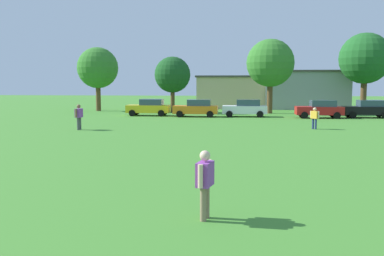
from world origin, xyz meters
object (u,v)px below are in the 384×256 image
(adult_bystander, at_px, (205,179))
(parked_car_white_2, at_px, (245,108))
(parked_car_yellow_0, at_px, (149,107))
(tree_right, at_px, (270,63))
(parked_car_black_4, at_px, (367,109))
(bystander_near_trees, at_px, (79,115))
(bystander_midfield, at_px, (315,116))
(parked_car_orange_1, at_px, (197,108))
(tree_far_right, at_px, (365,59))
(tree_far_left, at_px, (98,68))
(tree_left, at_px, (173,75))
(parked_car_red_3, at_px, (320,109))

(adult_bystander, distance_m, parked_car_white_2, 31.43)
(parked_car_yellow_0, distance_m, tree_right, 13.95)
(parked_car_black_4, bearing_deg, bystander_near_trees, 28.98)
(parked_car_white_2, bearing_deg, parked_car_yellow_0, -1.78)
(bystander_midfield, bearing_deg, tree_right, 141.07)
(parked_car_orange_1, relative_size, parked_car_black_4, 1.00)
(bystander_midfield, bearing_deg, bystander_near_trees, -128.49)
(tree_right, xyz_separation_m, tree_far_right, (10.77, 3.36, 0.62))
(tree_far_left, xyz_separation_m, tree_far_right, (30.64, 1.33, 0.98))
(bystander_near_trees, height_order, tree_right, tree_right)
(tree_right, height_order, tree_far_right, tree_far_right)
(parked_car_yellow_0, bearing_deg, tree_far_right, -160.83)
(parked_car_orange_1, bearing_deg, tree_far_right, -154.14)
(parked_car_white_2, relative_size, tree_far_right, 0.48)
(adult_bystander, relative_size, parked_car_white_2, 0.39)
(adult_bystander, xyz_separation_m, tree_right, (4.27, 36.36, 4.41))
(parked_car_white_2, relative_size, tree_right, 0.54)
(parked_car_yellow_0, height_order, tree_far_right, tree_far_right)
(adult_bystander, height_order, tree_left, tree_left)
(parked_car_orange_1, height_order, tree_far_right, tree_far_right)
(adult_bystander, height_order, parked_car_white_2, parked_car_white_2)
(adult_bystander, height_order, bystander_midfield, adult_bystander)
(bystander_midfield, height_order, tree_far_right, tree_far_right)
(tree_far_left, distance_m, tree_far_right, 30.69)
(parked_car_yellow_0, xyz_separation_m, tree_far_right, (23.10, 8.03, 5.16))
(bystander_near_trees, xyz_separation_m, tree_far_right, (25.32, 21.24, 4.96))
(parked_car_yellow_0, distance_m, parked_car_white_2, 9.63)
(parked_car_red_3, bearing_deg, bystander_near_trees, 32.86)
(tree_left, distance_m, tree_right, 10.73)
(parked_car_orange_1, distance_m, tree_far_left, 15.10)
(parked_car_orange_1, xyz_separation_m, parked_car_black_4, (16.24, 0.52, 0.00))
(parked_car_black_4, xyz_separation_m, tree_right, (-8.78, 4.95, 4.55))
(parked_car_red_3, relative_size, tree_right, 0.54)
(parked_car_black_4, bearing_deg, parked_car_white_2, 0.07)
(parked_car_yellow_0, height_order, tree_left, tree_left)
(bystander_near_trees, bearing_deg, parked_car_yellow_0, -179.98)
(parked_car_black_4, bearing_deg, tree_left, -14.26)
(adult_bystander, bearing_deg, bystander_midfield, -3.31)
(parked_car_yellow_0, distance_m, parked_car_orange_1, 4.94)
(bystander_near_trees, relative_size, tree_far_right, 0.20)
(parked_car_orange_1, distance_m, tree_left, 7.15)
(tree_far_left, bearing_deg, parked_car_orange_1, -31.15)
(parked_car_black_4, height_order, tree_right, tree_right)
(adult_bystander, distance_m, parked_car_yellow_0, 32.70)
(bystander_near_trees, distance_m, parked_car_red_3, 22.38)
(parked_car_white_2, xyz_separation_m, parked_car_red_3, (6.95, -0.76, 0.00))
(parked_car_white_2, bearing_deg, tree_far_right, -148.27)
(adult_bystander, bearing_deg, parked_car_orange_1, 19.39)
(parked_car_black_4, bearing_deg, adult_bystander, 67.44)
(tree_left, bearing_deg, bystander_midfield, -51.04)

